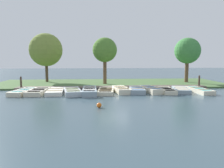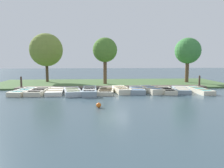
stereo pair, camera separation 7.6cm
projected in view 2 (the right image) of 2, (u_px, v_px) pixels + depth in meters
name	position (u px, v px, depth m)	size (l,w,h in m)	color
ground_plane	(114.00, 91.00, 18.44)	(80.00, 80.00, 0.00)	#384C56
shore_bank	(110.00, 83.00, 23.38)	(8.00, 24.00, 0.14)	#476638
dock_walkway	(113.00, 88.00, 19.83)	(1.23, 17.07, 0.21)	#51473D
rowboat_0	(24.00, 91.00, 17.06)	(3.23, 1.63, 0.36)	beige
rowboat_1	(38.00, 91.00, 17.09)	(3.07, 1.42, 0.37)	beige
rowboat_2	(56.00, 91.00, 17.23)	(3.18, 1.37, 0.33)	silver
rowboat_3	(72.00, 91.00, 16.99)	(3.31, 1.75, 0.40)	#B2BCC1
rowboat_4	(90.00, 91.00, 17.06)	(3.60, 1.13, 0.44)	#8C9EA8
rowboat_5	(106.00, 91.00, 17.36)	(3.01, 1.51, 0.33)	beige
rowboat_6	(121.00, 90.00, 17.73)	(2.88, 1.36, 0.43)	beige
rowboat_7	(137.00, 90.00, 17.68)	(2.70, 1.39, 0.40)	#8C9EA8
rowboat_8	(151.00, 90.00, 17.80)	(3.00, 1.57, 0.44)	beige
rowboat_9	(167.00, 90.00, 17.68)	(2.78, 1.19, 0.34)	beige
rowboat_10	(181.00, 90.00, 18.01)	(3.01, 1.66, 0.34)	#8C9EA8
rowboat_11	(199.00, 90.00, 17.72)	(3.15, 1.17, 0.35)	beige
mooring_post_near	(21.00, 83.00, 19.19)	(0.17, 0.17, 1.18)	#47382D
mooring_post_far	(199.00, 82.00, 20.31)	(0.17, 0.17, 1.18)	#47382D
buoy	(99.00, 105.00, 12.31)	(0.28, 0.28, 0.28)	orange
park_tree_far_left	(46.00, 50.00, 23.94)	(3.61, 3.61, 5.46)	#4C3828
park_tree_left	(105.00, 50.00, 21.98)	(2.48, 2.48, 4.82)	brown
park_tree_center	(188.00, 51.00, 23.49)	(2.78, 2.78, 4.94)	brown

